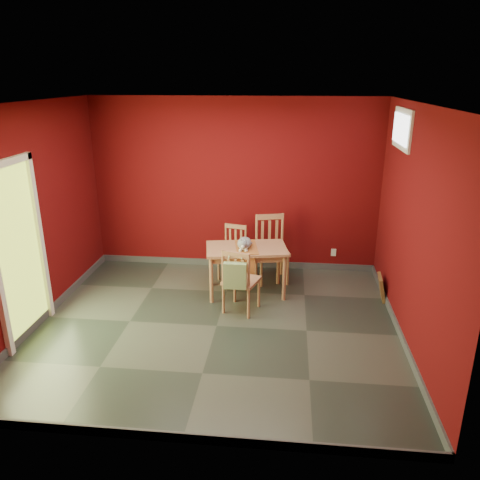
# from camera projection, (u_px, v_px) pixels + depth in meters

# --- Properties ---
(ground) EXTENTS (4.50, 4.50, 0.00)m
(ground) POSITION_uv_depth(u_px,v_px,m) (217.00, 326.00, 5.89)
(ground) COLOR #2D342D
(ground) RESTS_ON ground
(room_shell) EXTENTS (4.50, 4.50, 4.50)m
(room_shell) POSITION_uv_depth(u_px,v_px,m) (217.00, 322.00, 5.87)
(room_shell) COLOR #52080A
(room_shell) RESTS_ON ground
(doorway) EXTENTS (0.06, 1.01, 2.13)m
(doorway) POSITION_uv_depth(u_px,v_px,m) (18.00, 247.00, 5.36)
(doorway) COLOR #B7D838
(doorway) RESTS_ON ground
(window) EXTENTS (0.05, 0.90, 0.50)m
(window) POSITION_uv_depth(u_px,v_px,m) (402.00, 129.00, 5.83)
(window) COLOR white
(window) RESTS_ON room_shell
(outlet_plate) EXTENTS (0.08, 0.02, 0.12)m
(outlet_plate) POSITION_uv_depth(u_px,v_px,m) (334.00, 252.00, 7.49)
(outlet_plate) COLOR silver
(outlet_plate) RESTS_ON room_shell
(dining_table) EXTENTS (1.22, 0.84, 0.70)m
(dining_table) POSITION_uv_depth(u_px,v_px,m) (246.00, 253.00, 6.59)
(dining_table) COLOR #A6704D
(dining_table) RESTS_ON ground
(table_runner) EXTENTS (0.40, 0.66, 0.31)m
(table_runner) POSITION_uv_depth(u_px,v_px,m) (246.00, 253.00, 6.48)
(table_runner) COLOR #9E5828
(table_runner) RESTS_ON dining_table
(chair_far_left) EXTENTS (0.46, 0.46, 0.82)m
(chair_far_left) POSITION_uv_depth(u_px,v_px,m) (233.00, 251.00, 7.22)
(chair_far_left) COLOR #A6704D
(chair_far_left) RESTS_ON ground
(chair_far_right) EXTENTS (0.57, 0.57, 1.00)m
(chair_far_right) POSITION_uv_depth(u_px,v_px,m) (271.00, 248.00, 7.08)
(chair_far_right) COLOR #A6704D
(chair_far_right) RESTS_ON ground
(chair_near) EXTENTS (0.53, 0.53, 0.90)m
(chair_near) POSITION_uv_depth(u_px,v_px,m) (240.00, 280.00, 6.11)
(chair_near) COLOR #A6704D
(chair_near) RESTS_ON ground
(tote_bag) EXTENTS (0.29, 0.18, 0.41)m
(tote_bag) POSITION_uv_depth(u_px,v_px,m) (235.00, 276.00, 5.87)
(tote_bag) COLOR #7F9B63
(tote_bag) RESTS_ON chair_near
(cat) EXTENTS (0.28, 0.44, 0.20)m
(cat) POSITION_uv_depth(u_px,v_px,m) (244.00, 241.00, 6.51)
(cat) COLOR slate
(cat) RESTS_ON table_runner
(picture_frame) EXTENTS (0.14, 0.35, 0.34)m
(picture_frame) POSITION_uv_depth(u_px,v_px,m) (381.00, 287.00, 6.56)
(picture_frame) COLOR brown
(picture_frame) RESTS_ON ground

